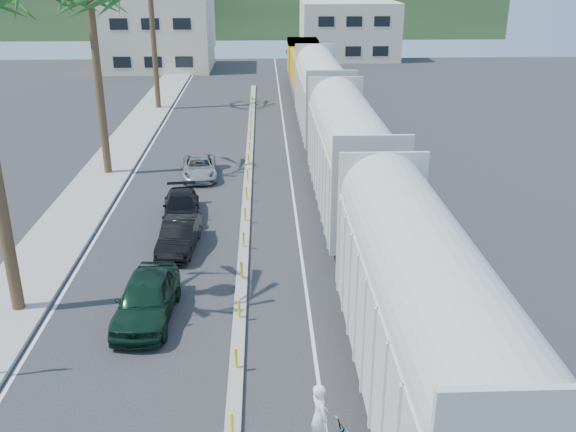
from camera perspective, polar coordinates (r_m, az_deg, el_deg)
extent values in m
plane|color=#28282B|center=(18.87, -4.84, -17.14)|extent=(140.00, 140.00, 0.00)
cube|color=gray|center=(42.44, -15.06, 4.95)|extent=(3.00, 90.00, 0.15)
cube|color=black|center=(44.40, 2.17, 6.36)|extent=(0.12, 100.00, 0.06)
cube|color=black|center=(44.53, 4.03, 6.36)|extent=(0.12, 100.00, 0.06)
cube|color=gray|center=(36.62, -3.60, 3.02)|extent=(0.45, 60.00, 0.15)
cylinder|color=yellow|center=(17.78, -5.03, -17.91)|extent=(0.10, 0.10, 0.70)
cylinder|color=yellow|center=(20.18, -4.65, -12.46)|extent=(0.10, 0.10, 0.70)
cylinder|color=yellow|center=(22.72, -4.37, -8.20)|extent=(0.10, 0.10, 0.70)
cylinder|color=yellow|center=(25.36, -4.16, -4.81)|extent=(0.10, 0.10, 0.70)
cylinder|color=yellow|center=(28.08, -3.98, -2.07)|extent=(0.10, 0.10, 0.70)
cylinder|color=yellow|center=(30.84, -3.84, 0.18)|extent=(0.10, 0.10, 0.70)
cylinder|color=yellow|center=(33.65, -3.72, 2.06)|extent=(0.10, 0.10, 0.70)
cylinder|color=yellow|center=(36.49, -3.62, 3.65)|extent=(0.10, 0.10, 0.70)
cylinder|color=yellow|center=(39.35, -3.53, 5.01)|extent=(0.10, 0.10, 0.70)
cylinder|color=yellow|center=(42.23, -3.46, 6.18)|extent=(0.10, 0.10, 0.70)
cylinder|color=yellow|center=(45.13, -3.39, 7.21)|extent=(0.10, 0.10, 0.70)
cylinder|color=yellow|center=(48.03, -3.33, 8.11)|extent=(0.10, 0.10, 0.70)
cylinder|color=yellow|center=(50.95, -3.28, 8.90)|extent=(0.10, 0.10, 0.70)
cylinder|color=yellow|center=(53.88, -3.23, 9.61)|extent=(0.10, 0.10, 0.70)
cylinder|color=yellow|center=(56.82, -3.19, 10.25)|extent=(0.10, 0.10, 0.70)
cube|color=silver|center=(42.11, -12.79, 4.93)|extent=(0.12, 90.00, 0.01)
cube|color=silver|center=(41.42, 0.01, 5.20)|extent=(0.12, 90.00, 0.01)
cube|color=beige|center=(17.39, 11.78, -10.42)|extent=(3.00, 12.88, 3.40)
cylinder|color=beige|center=(16.56, 12.23, -5.43)|extent=(2.90, 12.58, 2.90)
cube|color=black|center=(18.64, 11.25, -16.16)|extent=(2.60, 12.88, 1.00)
cube|color=beige|center=(30.89, 5.42, 4.49)|extent=(3.00, 12.88, 3.40)
cylinder|color=beige|center=(30.43, 5.54, 7.55)|extent=(2.90, 12.58, 2.90)
cube|color=black|center=(31.61, 5.28, 0.68)|extent=(2.60, 12.88, 1.00)
cube|color=beige|center=(45.34, 2.99, 10.14)|extent=(3.00, 12.88, 3.40)
cylinder|color=beige|center=(45.03, 3.03, 12.26)|extent=(2.90, 12.58, 2.90)
cube|color=black|center=(45.84, 2.94, 7.45)|extent=(2.60, 12.88, 1.00)
cube|color=#4C4C4F|center=(61.32, 1.63, 11.65)|extent=(3.00, 17.00, 0.50)
cube|color=gold|center=(60.08, 1.71, 12.94)|extent=(2.70, 12.24, 2.60)
cube|color=gold|center=(66.73, 1.31, 14.09)|extent=(3.00, 3.74, 3.20)
cube|color=black|center=(61.43, 1.62, 11.10)|extent=(2.60, 13.60, 0.90)
cylinder|color=brown|center=(38.43, -16.41, 10.68)|extent=(0.44, 0.44, 10.00)
cylinder|color=brown|center=(55.70, -11.89, 15.34)|extent=(0.44, 0.44, 12.00)
cube|color=beige|center=(77.99, -11.46, 15.62)|extent=(12.00, 10.00, 8.00)
cube|color=beige|center=(93.96, -11.27, 17.23)|extent=(14.00, 12.00, 10.00)
cube|color=beige|center=(85.79, 5.40, 16.13)|extent=(12.00, 10.00, 7.00)
imported|color=black|center=(23.20, -12.47, -7.16)|extent=(2.25, 4.86, 1.61)
imported|color=black|center=(28.37, -9.65, -1.73)|extent=(1.97, 4.21, 1.32)
imported|color=black|center=(31.82, -9.47, 0.85)|extent=(2.53, 4.60, 1.24)
imported|color=#A3A6A8|center=(37.85, -7.88, 4.29)|extent=(2.73, 4.56, 1.17)
imported|color=white|center=(16.53, 2.82, -17.25)|extent=(0.93, 0.85, 1.76)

